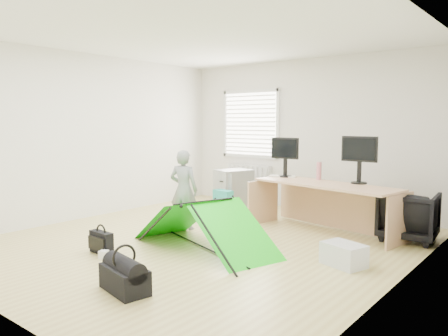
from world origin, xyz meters
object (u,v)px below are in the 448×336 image
Objects in this scene: desk at (324,208)px; monitor_left at (285,163)px; filing_cabinet at (234,189)px; duffel_bag at (125,279)px; monitor_right at (359,166)px; person at (184,190)px; laptop_bag at (101,242)px; thermos at (319,171)px; kite at (204,225)px; office_chair at (409,216)px; storage_crate at (344,255)px.

monitor_left reaches higher than desk.
filing_cabinet reaches higher than duffel_bag.
monitor_right reaches higher than duffel_bag.
monitor_left is 0.93× the size of monitor_right.
laptop_bag is (0.07, -1.51, -0.46)m from person.
thermos is 0.14× the size of kite.
desk is 2.22m from filing_cabinet.
kite reaches higher than laptop_bag.
person is 3.30× the size of laptop_bag.
duffel_bag is at bearing -24.65° from laptop_bag.
monitor_right is 0.92m from office_chair.
kite is 4.34× the size of storage_crate.
person reaches higher than desk.
filing_cabinet is 3.26m from laptop_bag.
storage_crate reaches higher than duffel_bag.
thermos is at bearing 2.98° from monitor_left.
office_chair is 1.63× the size of storage_crate.
thermos is (1.88, -0.35, 0.50)m from filing_cabinet.
monitor_right is (0.38, 0.28, 0.61)m from desk.
duffel_bag is at bearing -93.94° from thermos.
kite is (-0.59, -1.94, -0.56)m from thermos.
monitor_left is 0.25× the size of kite.
monitor_right is 1.92× the size of thermos.
thermos is 0.60× the size of storage_crate.
kite is (-1.88, -2.03, -0.03)m from office_chair.
thermos is 0.23× the size of person.
monitor_right reaches higher than filing_cabinet.
office_chair is (0.66, 0.10, -0.64)m from monitor_right.
monitor_left is 3.09m from laptop_bag.
desk is 1.05m from monitor_left.
storage_crate is (2.94, -1.81, -0.23)m from filing_cabinet.
monitor_right is (1.20, -0.00, 0.02)m from monitor_left.
duffel_bag is (1.64, -3.81, -0.24)m from filing_cabinet.
monitor_left is at bearing -178.64° from monitor_right.
filing_cabinet reaches higher than office_chair.
filing_cabinet is at bearing 99.90° from laptop_bag.
laptop_bag is at bearing 73.54° from person.
monitor_left is 0.66× the size of office_chair.
office_chair is at bearing 15.07° from filing_cabinet.
duffel_bag is (-1.29, -2.00, -0.01)m from storage_crate.
person is at bearing -122.68° from monitor_left.
filing_cabinet is 1.32× the size of duffel_bag.
filing_cabinet is at bearing 165.99° from monitor_left.
person is at bearing 165.54° from kite.
filing_cabinet is 1.48m from monitor_left.
kite reaches higher than storage_crate.
monitor_right is 2.54m from person.
person is (-1.74, -1.07, 0.23)m from desk.
office_chair is 3.15m from person.
filing_cabinet is at bearing 173.21° from desk.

